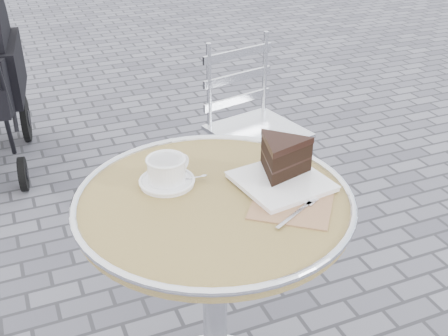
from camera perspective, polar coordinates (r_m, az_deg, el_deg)
name	(u,v)px	position (r m, az deg, el deg)	size (l,w,h in m)	color
cafe_table	(214,250)	(1.52, -0.98, -8.31)	(0.72, 0.72, 0.74)	silver
cappuccino_set	(167,172)	(1.48, -5.80, -0.43)	(0.17, 0.14, 0.07)	white
cake_plate_set	(282,162)	(1.48, 5.94, 0.56)	(0.28, 0.36, 0.12)	#9B6F55
bistro_chair	(247,108)	(2.53, 2.30, 6.09)	(0.43, 0.43, 0.81)	silver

